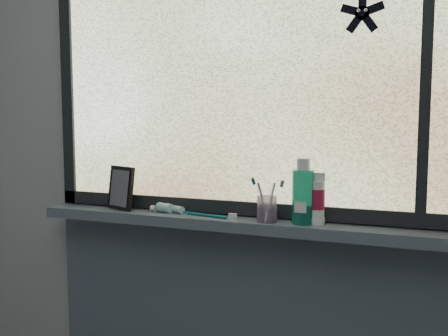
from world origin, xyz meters
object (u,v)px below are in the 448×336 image
at_px(mouthwash_bottle, 303,191).
at_px(cream_tube, 317,197).
at_px(toothbrush_cup, 267,209).
at_px(vanity_mirror, 121,188).

relative_size(mouthwash_bottle, cream_tube, 1.47).
distance_m(mouthwash_bottle, cream_tube, 0.05).
height_order(toothbrush_cup, mouthwash_bottle, mouthwash_bottle).
height_order(mouthwash_bottle, cream_tube, mouthwash_bottle).
bearing_deg(toothbrush_cup, vanity_mirror, 177.45).
bearing_deg(vanity_mirror, cream_tube, 20.70).
xyz_separation_m(vanity_mirror, mouthwash_bottle, (0.73, -0.01, 0.03)).
bearing_deg(cream_tube, mouthwash_bottle, -166.54).
bearing_deg(vanity_mirror, toothbrush_cup, 18.04).
relative_size(vanity_mirror, mouthwash_bottle, 0.92).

